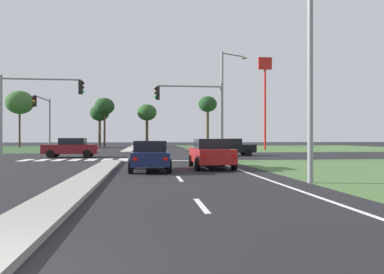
% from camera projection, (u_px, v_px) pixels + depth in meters
% --- Properties ---
extents(ground_plane, '(200.00, 200.00, 0.00)m').
position_uv_depth(ground_plane, '(121.00, 156.00, 33.49)').
color(ground_plane, black).
extents(grass_verge_far_right, '(35.00, 35.00, 0.01)m').
position_uv_depth(grass_verge_far_right, '(294.00, 148.00, 60.84)').
color(grass_verge_far_right, '#476B38').
rests_on(grass_verge_far_right, ground).
extents(median_island_near, '(1.20, 22.00, 0.14)m').
position_uv_depth(median_island_near, '(88.00, 178.00, 14.62)').
color(median_island_near, gray).
rests_on(median_island_near, ground).
extents(median_island_far, '(1.20, 36.00, 0.14)m').
position_uv_depth(median_island_far, '(132.00, 148.00, 58.31)').
color(median_island_far, '#ADA89E').
rests_on(median_island_far, ground).
extents(lane_dash_near, '(0.14, 2.00, 0.01)m').
position_uv_depth(lane_dash_near, '(202.00, 206.00, 9.16)').
color(lane_dash_near, silver).
rests_on(lane_dash_near, ground).
extents(lane_dash_second, '(0.14, 2.00, 0.01)m').
position_uv_depth(lane_dash_second, '(180.00, 179.00, 15.12)').
color(lane_dash_second, silver).
rests_on(lane_dash_second, ground).
extents(lane_dash_third, '(0.14, 2.00, 0.01)m').
position_uv_depth(lane_dash_third, '(170.00, 167.00, 21.08)').
color(lane_dash_third, silver).
rests_on(lane_dash_third, ground).
extents(lane_dash_fourth, '(0.14, 2.00, 0.01)m').
position_uv_depth(lane_dash_fourth, '(165.00, 161.00, 27.03)').
color(lane_dash_fourth, silver).
rests_on(lane_dash_fourth, ground).
extents(lane_dash_fifth, '(0.14, 2.00, 0.01)m').
position_uv_depth(lane_dash_fifth, '(162.00, 156.00, 32.99)').
color(lane_dash_fifth, silver).
rests_on(lane_dash_fifth, ground).
extents(edge_line_right, '(0.14, 24.00, 0.01)m').
position_uv_depth(edge_line_right, '(256.00, 175.00, 16.43)').
color(edge_line_right, silver).
rests_on(edge_line_right, ground).
extents(stop_bar_near, '(6.40, 0.50, 0.01)m').
position_uv_depth(stop_bar_near, '(169.00, 161.00, 26.99)').
color(stop_bar_near, silver).
rests_on(stop_bar_near, ground).
extents(crosswalk_bar_near, '(0.70, 2.80, 0.01)m').
position_uv_depth(crosswalk_bar_near, '(26.00, 160.00, 27.57)').
color(crosswalk_bar_near, silver).
rests_on(crosswalk_bar_near, ground).
extents(crosswalk_bar_second, '(0.70, 2.80, 0.01)m').
position_uv_depth(crosswalk_bar_second, '(42.00, 160.00, 27.70)').
color(crosswalk_bar_second, silver).
rests_on(crosswalk_bar_second, ground).
extents(crosswalk_bar_third, '(0.70, 2.80, 0.01)m').
position_uv_depth(crosswalk_bar_third, '(59.00, 160.00, 27.84)').
color(crosswalk_bar_third, silver).
rests_on(crosswalk_bar_third, ground).
extents(crosswalk_bar_fourth, '(0.70, 2.80, 0.01)m').
position_uv_depth(crosswalk_bar_fourth, '(75.00, 160.00, 27.98)').
color(crosswalk_bar_fourth, silver).
rests_on(crosswalk_bar_fourth, ground).
extents(crosswalk_bar_fifth, '(0.70, 2.80, 0.01)m').
position_uv_depth(crosswalk_bar_fifth, '(91.00, 160.00, 28.11)').
color(crosswalk_bar_fifth, silver).
rests_on(crosswalk_bar_fifth, ground).
extents(crosswalk_bar_sixth, '(0.70, 2.80, 0.01)m').
position_uv_depth(crosswalk_bar_sixth, '(107.00, 160.00, 28.25)').
color(crosswalk_bar_sixth, silver).
rests_on(crosswalk_bar_sixth, ground).
extents(crosswalk_bar_seventh, '(0.70, 2.80, 0.01)m').
position_uv_depth(crosswalk_bar_seventh, '(123.00, 160.00, 28.39)').
color(crosswalk_bar_seventh, silver).
rests_on(crosswalk_bar_seventh, ground).
extents(crosswalk_bar_eighth, '(0.70, 2.80, 0.01)m').
position_uv_depth(crosswalk_bar_eighth, '(139.00, 159.00, 28.52)').
color(crosswalk_bar_eighth, silver).
rests_on(crosswalk_bar_eighth, ground).
extents(car_red_near, '(2.07, 4.57, 1.56)m').
position_uv_depth(car_red_near, '(211.00, 153.00, 20.46)').
color(car_red_near, '#A31919').
rests_on(car_red_near, ground).
extents(car_navy_second, '(1.95, 4.17, 1.47)m').
position_uv_depth(car_navy_second, '(150.00, 155.00, 18.73)').
color(car_navy_second, '#161E47').
rests_on(car_navy_second, ground).
extents(car_maroon_third, '(4.43, 2.03, 1.59)m').
position_uv_depth(car_maroon_third, '(71.00, 148.00, 31.42)').
color(car_maroon_third, maroon).
rests_on(car_maroon_third, ground).
extents(car_black_fourth, '(4.23, 2.05, 1.54)m').
position_uv_depth(car_black_fourth, '(231.00, 147.00, 34.36)').
color(car_black_fourth, black).
rests_on(car_black_fourth, ground).
extents(traffic_signal_far_left, '(0.32, 5.68, 5.61)m').
position_uv_depth(traffic_signal_far_left, '(44.00, 114.00, 37.06)').
color(traffic_signal_far_left, gray).
rests_on(traffic_signal_far_left, ground).
extents(traffic_signal_near_left, '(5.61, 0.32, 5.90)m').
position_uv_depth(traffic_signal_near_left, '(32.00, 101.00, 26.28)').
color(traffic_signal_near_left, gray).
rests_on(traffic_signal_near_left, ground).
extents(traffic_signal_near_right, '(4.94, 0.32, 5.57)m').
position_uv_depth(traffic_signal_near_right, '(197.00, 107.00, 27.63)').
color(traffic_signal_near_right, gray).
rests_on(traffic_signal_near_right, ground).
extents(street_lamp_near, '(1.00, 2.15, 10.47)m').
position_uv_depth(street_lamp_near, '(310.00, 23.00, 13.93)').
color(street_lamp_near, gray).
rests_on(street_lamp_near, ground).
extents(street_lamp_second, '(2.40, 1.36, 8.27)m').
position_uv_depth(street_lamp_second, '(225.00, 98.00, 29.84)').
color(street_lamp_second, gray).
rests_on(street_lamp_second, ground).
extents(fastfood_pole_sign, '(1.80, 0.40, 12.28)m').
position_uv_depth(fastfood_pole_sign, '(265.00, 83.00, 50.95)').
color(fastfood_pole_sign, red).
rests_on(fastfood_pole_sign, ground).
extents(treeline_second, '(4.57, 4.57, 9.44)m').
position_uv_depth(treeline_second, '(20.00, 103.00, 63.93)').
color(treeline_second, '#423323').
rests_on(treeline_second, ground).
extents(treeline_third, '(3.24, 3.24, 7.22)m').
position_uv_depth(treeline_third, '(100.00, 113.00, 65.26)').
color(treeline_third, '#423323').
rests_on(treeline_third, ground).
extents(treeline_fourth, '(3.31, 3.31, 8.28)m').
position_uv_depth(treeline_fourth, '(105.00, 107.00, 64.21)').
color(treeline_fourth, '#423323').
rests_on(treeline_fourth, ground).
extents(treeline_fifth, '(3.27, 3.27, 7.30)m').
position_uv_depth(treeline_fifth, '(147.00, 113.00, 65.14)').
color(treeline_fifth, '#423323').
rests_on(treeline_fifth, ground).
extents(treeline_sixth, '(3.36, 3.36, 9.14)m').
position_uv_depth(treeline_sixth, '(208.00, 105.00, 69.59)').
color(treeline_sixth, '#423323').
rests_on(treeline_sixth, ground).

